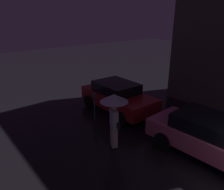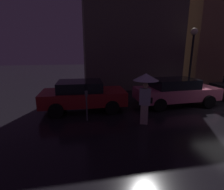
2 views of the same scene
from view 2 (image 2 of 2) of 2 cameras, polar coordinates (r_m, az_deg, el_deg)
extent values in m
cube|color=#564C47|center=(14.37, 6.63, 22.13)|extent=(7.37, 3.00, 9.68)
cube|color=#8C664C|center=(18.19, 31.59, 13.98)|extent=(6.14, 3.00, 6.80)
cube|color=maroon|center=(8.78, -9.19, -0.62)|extent=(4.11, 1.94, 0.64)
cube|color=black|center=(8.65, -10.42, 2.91)|extent=(2.16, 1.67, 0.48)
cylinder|color=black|center=(9.85, -1.98, -0.71)|extent=(0.65, 0.22, 0.65)
cylinder|color=black|center=(8.13, 0.05, -4.03)|extent=(0.65, 0.22, 0.65)
cylinder|color=black|center=(9.80, -16.68, -1.42)|extent=(0.65, 0.22, 0.65)
cylinder|color=black|center=(8.06, -17.86, -4.92)|extent=(0.65, 0.22, 0.65)
cube|color=#DB6684|center=(10.09, 20.18, 0.60)|extent=(4.44, 1.94, 0.62)
cube|color=black|center=(9.89, 19.58, 3.65)|extent=(2.33, 1.65, 0.48)
cylinder|color=black|center=(11.61, 23.56, 0.43)|extent=(0.66, 0.22, 0.66)
cylinder|color=black|center=(10.25, 29.08, -1.96)|extent=(0.66, 0.22, 0.66)
cylinder|color=black|center=(10.33, 11.05, -0.23)|extent=(0.66, 0.22, 0.66)
cylinder|color=black|center=(8.78, 15.33, -3.13)|extent=(0.66, 0.22, 0.66)
cylinder|color=black|center=(13.31, 31.53, 1.02)|extent=(0.60, 0.22, 0.60)
cube|color=beige|center=(7.19, 10.46, -6.21)|extent=(0.35, 0.30, 0.80)
cube|color=#B2B7C6|center=(6.97, 10.73, -0.56)|extent=(0.48, 0.35, 0.67)
sphere|color=tan|center=(6.87, 10.90, 3.00)|extent=(0.22, 0.22, 0.22)
cylinder|color=black|center=(6.90, 10.83, 1.51)|extent=(0.02, 0.02, 0.78)
cone|color=silver|center=(6.81, 11.04, 5.84)|extent=(0.99, 0.99, 0.27)
cube|color=black|center=(7.10, 12.46, -1.76)|extent=(0.19, 0.15, 0.22)
cylinder|color=#4C5154|center=(7.37, -8.23, -4.44)|extent=(0.06, 0.06, 1.07)
cube|color=#4C5154|center=(7.19, -8.42, 0.44)|extent=(0.12, 0.10, 0.22)
cylinder|color=black|center=(13.40, 24.27, 9.05)|extent=(0.14, 0.14, 3.86)
sphere|color=#F9EAB7|center=(13.41, 25.27, 18.25)|extent=(0.46, 0.46, 0.46)
camera|label=1|loc=(8.21, 70.16, 17.25)|focal=35.00mm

